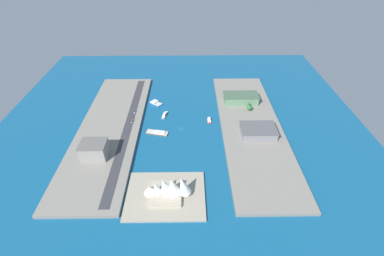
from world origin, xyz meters
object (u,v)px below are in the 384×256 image
object	(u,v)px
van_white	(135,112)
opera_landmark	(168,188)
carpark_squat_concrete	(94,150)
catamaran_blue	(156,103)
tugboat_red	(209,120)
warehouse_low_gray	(258,131)
yacht_sleek_gray	(165,115)
traffic_light_waterfront	(134,118)
terminal_long_green	(241,98)
sedan_silver	(132,121)
barge_flat_brown	(158,133)

from	to	relation	value
van_white	opera_landmark	distance (m)	136.75
carpark_squat_concrete	catamaran_blue	bearing A→B (deg)	-115.85
van_white	tugboat_red	bearing A→B (deg)	171.12
warehouse_low_gray	van_white	bearing A→B (deg)	-17.70
catamaran_blue	yacht_sleek_gray	bearing A→B (deg)	116.64
carpark_squat_concrete	traffic_light_waterfront	bearing A→B (deg)	-115.98
yacht_sleek_gray	terminal_long_green	distance (m)	102.57
carpark_squat_concrete	sedan_silver	distance (m)	64.41
catamaran_blue	traffic_light_waterfront	xyz separation A→B (m)	(20.72, 43.13, 6.51)
catamaran_blue	sedan_silver	xyz separation A→B (m)	(23.46, 46.25, 3.06)
tugboat_red	terminal_long_green	size ratio (longest dim) A/B	0.26
yacht_sleek_gray	warehouse_low_gray	distance (m)	116.25
sedan_silver	tugboat_red	bearing A→B (deg)	-176.28
sedan_silver	carpark_squat_concrete	bearing A→B (deg)	65.00
warehouse_low_gray	sedan_silver	bearing A→B (deg)	-10.05
barge_flat_brown	tugboat_red	bearing A→B (deg)	-158.81
tugboat_red	yacht_sleek_gray	world-z (taller)	yacht_sleek_gray
sedan_silver	van_white	bearing A→B (deg)	-90.64
tugboat_red	van_white	xyz separation A→B (m)	(92.73, -14.49, 3.31)
barge_flat_brown	yacht_sleek_gray	xyz separation A→B (m)	(-5.43, -35.51, 0.31)
carpark_squat_concrete	van_white	size ratio (longest dim) A/B	5.34
terminal_long_green	van_white	distance (m)	138.40
barge_flat_brown	sedan_silver	bearing A→B (deg)	-28.53
terminal_long_green	tugboat_red	bearing A→B (deg)	40.96
yacht_sleek_gray	opera_landmark	bearing A→B (deg)	95.59
warehouse_low_gray	traffic_light_waterfront	distance (m)	145.26
yacht_sleek_gray	traffic_light_waterfront	bearing A→B (deg)	23.10
catamaran_blue	terminal_long_green	distance (m)	113.40
sedan_silver	catamaran_blue	bearing A→B (deg)	-116.90
tugboat_red	yacht_sleek_gray	size ratio (longest dim) A/B	0.70
barge_flat_brown	sedan_silver	world-z (taller)	sedan_silver
carpark_squat_concrete	warehouse_low_gray	bearing A→B (deg)	-169.38
catamaran_blue	opera_landmark	bearing A→B (deg)	99.78
yacht_sleek_gray	van_white	size ratio (longest dim) A/B	3.52
carpark_squat_concrete	sedan_silver	bearing A→B (deg)	-115.00
tugboat_red	traffic_light_waterfront	distance (m)	90.52
traffic_light_waterfront	terminal_long_green	bearing A→B (deg)	-163.05
catamaran_blue	sedan_silver	bearing A→B (deg)	63.10
carpark_squat_concrete	yacht_sleek_gray	bearing A→B (deg)	-130.40
tugboat_red	catamaran_blue	world-z (taller)	catamaran_blue
barge_flat_brown	yacht_sleek_gray	bearing A→B (deg)	-98.69
traffic_light_waterfront	opera_landmark	world-z (taller)	opera_landmark
tugboat_red	yacht_sleek_gray	bearing A→B (deg)	-12.19
warehouse_low_gray	opera_landmark	xyz separation A→B (m)	(95.27, 81.03, 2.26)
warehouse_low_gray	opera_landmark	distance (m)	125.09
yacht_sleek_gray	opera_landmark	distance (m)	125.70
catamaran_blue	yacht_sleek_gray	distance (m)	31.60
terminal_long_green	sedan_silver	distance (m)	143.52
catamaran_blue	van_white	xyz separation A→B (m)	(23.23, 25.71, 3.09)
tugboat_red	terminal_long_green	bearing A→B (deg)	-139.04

